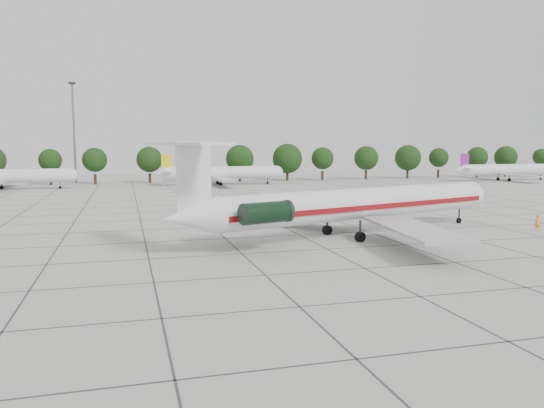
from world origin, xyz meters
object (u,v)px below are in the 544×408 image
object	(u,v)px
bg_airliner_c	(222,173)
floodlight_mast	(74,127)
main_airliner	(348,204)
bg_airliner_b	(3,176)
ground_crew	(537,223)
bg_airliner_e	(506,170)

from	to	relation	value
bg_airliner_c	floodlight_mast	xyz separation A→B (m)	(-34.97, 17.95, 11.37)
main_airliner	floodlight_mast	distance (m)	101.31
main_airliner	bg_airliner_b	world-z (taller)	main_airliner
bg_airliner_c	ground_crew	bearing A→B (deg)	-74.63
floodlight_mast	bg_airliner_c	bearing A→B (deg)	-27.18
floodlight_mast	ground_crew	bearing A→B (deg)	-59.61
bg_airliner_b	floodlight_mast	size ratio (longest dim) A/B	1.11
ground_crew	bg_airliner_b	world-z (taller)	bg_airliner_b
ground_crew	main_airliner	bearing A→B (deg)	-10.07
ground_crew	bg_airliner_c	size ratio (longest dim) A/B	0.06
bg_airliner_c	floodlight_mast	distance (m)	40.92
main_airliner	bg_airliner_b	size ratio (longest dim) A/B	1.45
ground_crew	floodlight_mast	xyz separation A→B (m)	(-56.52, 96.35, 13.37)
ground_crew	floodlight_mast	size ratio (longest dim) A/B	0.07
main_airliner	ground_crew	bearing A→B (deg)	-22.28
bg_airliner_b	bg_airliner_e	bearing A→B (deg)	-1.38
main_airliner	floodlight_mast	xyz separation A→B (m)	(-34.35, 94.70, 10.81)
main_airliner	ground_crew	world-z (taller)	main_airliner
bg_airliner_e	floodlight_mast	distance (m)	115.34
main_airliner	bg_airliner_e	bearing A→B (deg)	24.58
bg_airliner_b	floodlight_mast	distance (m)	26.35
ground_crew	bg_airliner_c	world-z (taller)	bg_airliner_c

